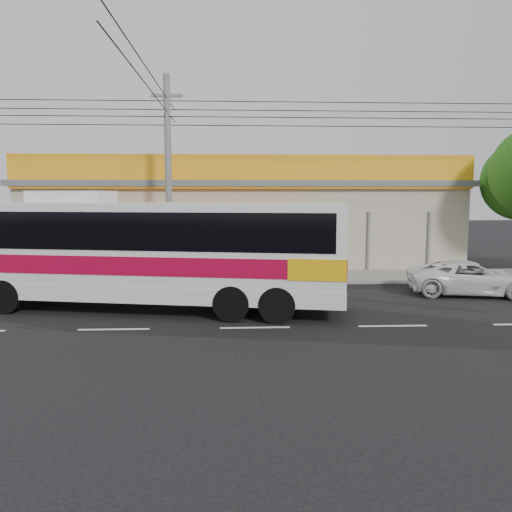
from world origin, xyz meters
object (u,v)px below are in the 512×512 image
Objects in this scene: coach_bus at (156,247)px; utility_pole at (167,112)px; white_car at (471,278)px; motorbike_red at (42,267)px; motorbike_dark at (130,269)px.

coach_bus is 0.38× the size of utility_pole.
coach_bus is at bearing 110.62° from white_car.
utility_pole is (-0.22, 5.46, 5.20)m from coach_bus.
white_car reaches higher than motorbike_red.
motorbike_dark is 0.37× the size of white_car.
motorbike_red is 4.15m from motorbike_dark.
motorbike_red is 8.79m from utility_pole.
coach_bus is 11.84m from white_car.
motorbike_dark is at bearing -131.85° from motorbike_red.
motorbike_red is at bearing 95.55° from motorbike_dark.
motorbike_dark is (-1.87, 4.93, -1.43)m from coach_bus.
motorbike_dark is 0.05× the size of utility_pole.
motorbike_dark is at bearing 88.51° from white_car.
coach_bus is 7.54m from utility_pole.
motorbike_red is 0.05× the size of utility_pole.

